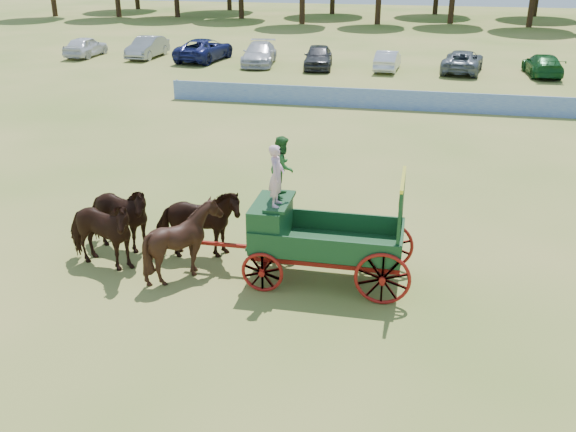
{
  "coord_description": "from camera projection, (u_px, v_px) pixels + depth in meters",
  "views": [
    {
      "loc": [
        -0.29,
        -16.0,
        8.21
      ],
      "look_at": [
        -3.6,
        -0.21,
        1.3
      ],
      "focal_mm": 40.0,
      "sensor_mm": 36.0,
      "label": 1
    }
  ],
  "objects": [
    {
      "name": "ground",
      "position": [
        418.0,
        267.0,
        17.57
      ],
      "size": [
        160.0,
        160.0,
        0.0
      ],
      "primitive_type": "plane",
      "color": "#A98F4C",
      "rests_on": "ground"
    },
    {
      "name": "horse_lead_left",
      "position": [
        99.0,
        233.0,
        17.18
      ],
      "size": [
        2.61,
        1.6,
        2.05
      ],
      "primitive_type": "imported",
      "rotation": [
        0.0,
        0.0,
        1.35
      ],
      "color": "black",
      "rests_on": "ground"
    },
    {
      "name": "horse_lead_right",
      "position": [
        117.0,
        217.0,
        18.17
      ],
      "size": [
        2.62,
        1.62,
        2.05
      ],
      "primitive_type": "imported",
      "rotation": [
        0.0,
        0.0,
        1.34
      ],
      "color": "black",
      "rests_on": "ground"
    },
    {
      "name": "horse_wheel_left",
      "position": [
        184.0,
        241.0,
        16.73
      ],
      "size": [
        2.05,
        1.87,
        2.06
      ],
      "primitive_type": "imported",
      "rotation": [
        0.0,
        0.0,
        1.69
      ],
      "color": "black",
      "rests_on": "ground"
    },
    {
      "name": "horse_wheel_right",
      "position": [
        198.0,
        224.0,
        17.72
      ],
      "size": [
        2.62,
        1.63,
        2.05
      ],
      "primitive_type": "imported",
      "rotation": [
        0.0,
        0.0,
        1.8
      ],
      "color": "black",
      "rests_on": "ground"
    },
    {
      "name": "farm_dray",
      "position": [
        299.0,
        220.0,
        16.45
      ],
      "size": [
        5.99,
        2.0,
        3.73
      ],
      "color": "#A21010",
      "rests_on": "ground"
    },
    {
      "name": "sponsor_banner",
      "position": [
        407.0,
        100.0,
        33.75
      ],
      "size": [
        26.0,
        0.08,
        1.05
      ],
      "primitive_type": "cube",
      "color": "#214CB3",
      "rests_on": "ground"
    },
    {
      "name": "parked_cars",
      "position": [
        313.0,
        55.0,
        45.75
      ],
      "size": [
        40.12,
        6.92,
        1.62
      ],
      "color": "silver",
      "rests_on": "ground"
    }
  ]
}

